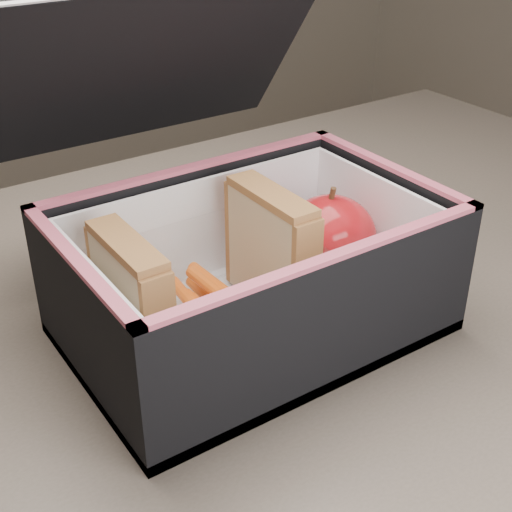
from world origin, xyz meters
The scene contains 8 objects.
kitchen_table centered at (0.00, 0.00, 0.66)m, with size 1.20×0.80×0.75m.
lunch_bag centered at (-0.03, -0.01, 0.82)m, with size 0.30×0.32×0.27m.
plastic_tub centered at (-0.07, 0.00, 0.80)m, with size 0.17×0.12×0.07m, color white, non-canonical shape.
sandwich_left centered at (-0.14, 0.00, 0.82)m, with size 0.03×0.09×0.10m.
sandwich_right centered at (-0.01, 0.00, 0.82)m, with size 0.03×0.09×0.10m.
carrot_sticks centered at (-0.07, -0.01, 0.78)m, with size 0.06×0.12×0.03m.
paper_napkin centered at (0.05, -0.01, 0.77)m, with size 0.08×0.08×0.01m, color white.
red_apple centered at (0.05, -0.01, 0.81)m, with size 0.09×0.09×0.09m.
Camera 1 is at (-0.31, -0.42, 1.11)m, focal length 50.00 mm.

